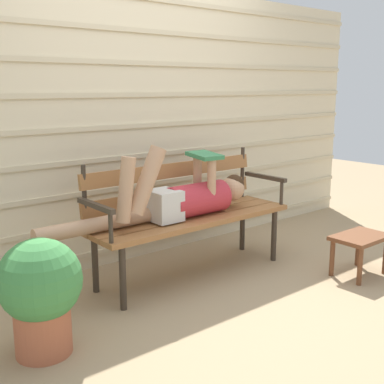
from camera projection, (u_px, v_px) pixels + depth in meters
name	position (u px, v px, depth m)	size (l,w,h in m)	color
ground_plane	(200.00, 278.00, 3.64)	(12.00, 12.00, 0.00)	tan
house_siding	(142.00, 125.00, 3.96)	(5.18, 0.08, 2.17)	beige
park_bench	(186.00, 209.00, 3.66)	(1.62, 0.48, 0.89)	#9E6638
reclining_person	(181.00, 197.00, 3.52)	(1.68, 0.27, 0.56)	#B72D38
footstool	(360.00, 243.00, 3.66)	(0.43, 0.29, 0.31)	brown
potted_plant	(40.00, 291.00, 2.55)	(0.44, 0.44, 0.63)	#AD5B3D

